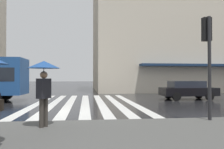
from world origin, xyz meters
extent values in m
plane|color=black|center=(0.00, 0.00, 0.00)|extent=(220.00, 220.00, 0.00)
cube|color=silver|center=(4.00, -4.26, 0.00)|extent=(13.00, 0.50, 0.01)
cube|color=silver|center=(4.00, -3.26, 0.00)|extent=(13.00, 0.50, 0.01)
cube|color=silver|center=(4.00, -2.26, 0.00)|extent=(13.00, 0.50, 0.01)
cube|color=silver|center=(4.00, -1.26, 0.00)|extent=(13.00, 0.50, 0.01)
cube|color=silver|center=(4.00, -0.26, 0.00)|extent=(13.00, 0.50, 0.01)
cube|color=silver|center=(4.00, 0.74, 0.00)|extent=(13.00, 0.50, 0.01)
cube|color=silver|center=(4.00, 1.74, 0.00)|extent=(13.00, 0.50, 0.01)
cube|color=beige|center=(21.09, -16.94, 7.96)|extent=(17.18, 28.77, 15.93)
cylinder|color=#232326|center=(-3.49, -5.64, 1.98)|extent=(0.12, 0.12, 3.66)
cube|color=black|center=(-3.31, -5.64, 3.39)|extent=(0.22, 0.30, 0.85)
sphere|color=red|center=(-3.19, -5.64, 3.67)|extent=(0.17, 0.17, 0.17)
sphere|color=orange|center=(-3.19, -5.64, 3.39)|extent=(0.17, 0.17, 0.17)
sphere|color=green|center=(-3.19, -5.64, 3.11)|extent=(0.17, 0.17, 0.17)
cube|color=black|center=(5.50, -9.00, 0.61)|extent=(1.75, 4.10, 0.60)
cube|color=#232833|center=(5.50, -8.85, 1.16)|extent=(1.54, 2.46, 0.50)
cylinder|color=black|center=(6.33, -10.25, 0.31)|extent=(0.20, 0.62, 0.62)
cylinder|color=black|center=(4.67, -10.25, 0.31)|extent=(0.20, 0.62, 0.62)
cylinder|color=black|center=(6.33, -7.75, 0.31)|extent=(0.20, 0.62, 0.62)
cylinder|color=black|center=(4.67, -7.75, 0.31)|extent=(0.20, 0.62, 0.62)
cylinder|color=black|center=(6.65, 4.59, 0.50)|extent=(0.30, 1.00, 1.00)
cube|color=black|center=(-4.06, -0.04, 1.31)|extent=(0.47, 0.42, 0.60)
sphere|color=#936B4C|center=(-4.06, -0.04, 1.72)|extent=(0.22, 0.22, 0.22)
cylinder|color=#38332D|center=(-3.98, -0.09, 0.58)|extent=(0.13, 0.13, 0.86)
cylinder|color=#38332D|center=(-4.13, 0.01, 0.58)|extent=(0.13, 0.13, 0.86)
cone|color=#1E478C|center=(-4.06, -0.04, 2.03)|extent=(0.98, 0.98, 0.22)
cylinder|color=#4C4C51|center=(-4.06, -0.04, 1.52)|extent=(0.02, 0.02, 0.81)
camera|label=1|loc=(-11.18, -1.30, 1.62)|focal=36.99mm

